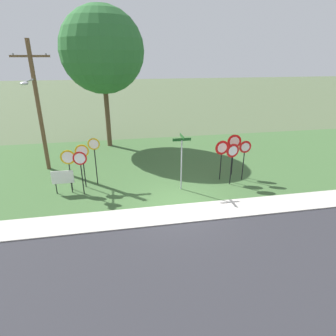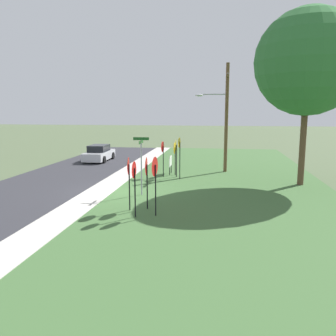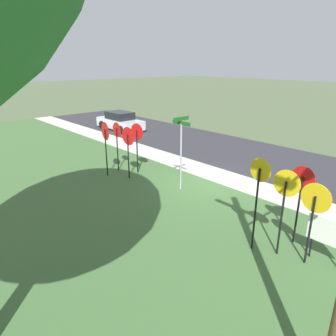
# 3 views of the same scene
# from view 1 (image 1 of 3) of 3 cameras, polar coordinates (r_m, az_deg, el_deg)

# --- Properties ---
(ground_plane) EXTENTS (160.00, 160.00, 0.00)m
(ground_plane) POSITION_cam_1_polar(r_m,az_deg,el_deg) (13.70, 2.05, -7.61)
(ground_plane) COLOR #4C5B3D
(road_asphalt) EXTENTS (44.00, 6.40, 0.01)m
(road_asphalt) POSITION_cam_1_polar(r_m,az_deg,el_deg) (9.95, 8.45, -21.01)
(road_asphalt) COLOR #2D2D33
(road_asphalt) RESTS_ON ground_plane
(sidewalk_strip) EXTENTS (44.00, 1.60, 0.06)m
(sidewalk_strip) POSITION_cam_1_polar(r_m,az_deg,el_deg) (13.01, 2.82, -9.19)
(sidewalk_strip) COLOR #BCB7AD
(sidewalk_strip) RESTS_ON ground_plane
(grass_median) EXTENTS (44.00, 12.00, 0.04)m
(grass_median) POSITION_cam_1_polar(r_m,az_deg,el_deg) (19.05, -1.84, 1.21)
(grass_median) COLOR #3D6033
(grass_median) RESTS_ON ground_plane
(stop_sign_near_left) EXTENTS (0.69, 0.12, 2.34)m
(stop_sign_near_left) POSITION_cam_1_polar(r_m,az_deg,el_deg) (14.60, -17.38, 0.78)
(stop_sign_near_left) COLOR black
(stop_sign_near_left) RESTS_ON grass_median
(stop_sign_near_right) EXTENTS (0.64, 0.11, 2.67)m
(stop_sign_near_right) POSITION_cam_1_polar(r_m,az_deg,el_deg) (15.57, -14.73, 3.22)
(stop_sign_near_right) COLOR black
(stop_sign_near_right) RESTS_ON grass_median
(stop_sign_far_left) EXTENTS (0.72, 0.11, 2.44)m
(stop_sign_far_left) POSITION_cam_1_polar(r_m,az_deg,el_deg) (15.40, -17.01, 2.21)
(stop_sign_far_left) COLOR black
(stop_sign_far_left) RESTS_ON grass_median
(stop_sign_far_center) EXTENTS (0.77, 0.10, 2.23)m
(stop_sign_far_center) POSITION_cam_1_polar(r_m,az_deg,el_deg) (15.38, -19.59, 1.29)
(stop_sign_far_center) COLOR black
(stop_sign_far_center) RESTS_ON grass_median
(yield_sign_near_left) EXTENTS (0.71, 0.10, 2.34)m
(yield_sign_near_left) POSITION_cam_1_polar(r_m,az_deg,el_deg) (16.25, 15.36, 3.32)
(yield_sign_near_left) COLOR black
(yield_sign_near_left) RESTS_ON grass_median
(yield_sign_near_right) EXTENTS (0.82, 0.12, 2.35)m
(yield_sign_near_right) POSITION_cam_1_polar(r_m,az_deg,el_deg) (15.97, 10.91, 3.42)
(yield_sign_near_right) COLOR black
(yield_sign_near_right) RESTS_ON grass_median
(yield_sign_far_left) EXTENTS (0.77, 0.14, 2.37)m
(yield_sign_far_left) POSITION_cam_1_polar(r_m,az_deg,el_deg) (15.45, 12.99, 2.68)
(yield_sign_far_left) COLOR black
(yield_sign_far_left) RESTS_ON grass_median
(yield_sign_far_right) EXTENTS (0.82, 0.14, 2.50)m
(yield_sign_far_right) POSITION_cam_1_polar(r_m,az_deg,el_deg) (16.78, 13.30, 4.57)
(yield_sign_far_right) COLOR black
(yield_sign_far_right) RESTS_ON grass_median
(street_name_post) EXTENTS (0.96, 0.82, 3.01)m
(street_name_post) POSITION_cam_1_polar(r_m,az_deg,el_deg) (14.52, 2.76, 2.09)
(street_name_post) COLOR #9EA0A8
(street_name_post) RESTS_ON grass_median
(utility_pole) EXTENTS (2.10, 2.34, 7.59)m
(utility_pole) POSITION_cam_1_polar(r_m,az_deg,el_deg) (18.27, -25.08, 11.82)
(utility_pole) COLOR brown
(utility_pole) RESTS_ON grass_median
(notice_board) EXTENTS (1.10, 0.05, 1.25)m
(notice_board) POSITION_cam_1_polar(r_m,az_deg,el_deg) (15.41, -20.63, -1.98)
(notice_board) COLOR black
(notice_board) RESTS_ON grass_median
(oak_tree_left) EXTENTS (5.99, 5.99, 10.03)m
(oak_tree_left) POSITION_cam_1_polar(r_m,az_deg,el_deg) (22.09, -13.22, 22.19)
(oak_tree_left) COLOR brown
(oak_tree_left) RESTS_ON grass_median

